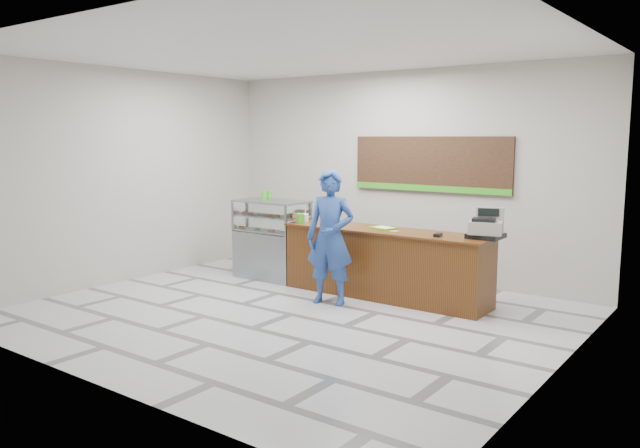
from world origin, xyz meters
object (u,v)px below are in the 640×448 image
Objects in this scene: serving_tray at (383,228)px; cash_register at (486,227)px; sales_counter at (385,263)px; display_case at (272,239)px; customer at (330,237)px.

cash_register is at bearing 19.76° from serving_tray.
serving_tray is (-0.08, 0.07, 0.52)m from sales_counter.
serving_tray is at bearing 1.90° from display_case.
display_case reaches higher than serving_tray.
customer is (-1.96, -0.90, -0.22)m from cash_register.
customer is at bearing -121.43° from sales_counter.
display_case is at bearing -160.87° from serving_tray.
customer is (1.76, -0.75, 0.29)m from display_case.
customer is at bearing -97.53° from serving_tray.
display_case is 3.76m from cash_register.
display_case is 2.39× the size of cash_register.
cash_register is (3.72, 0.14, 0.51)m from display_case.
sales_counter is 0.99m from customer.
display_case is at bearing 142.06° from customer.
customer is (-0.46, -0.75, 0.45)m from sales_counter.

